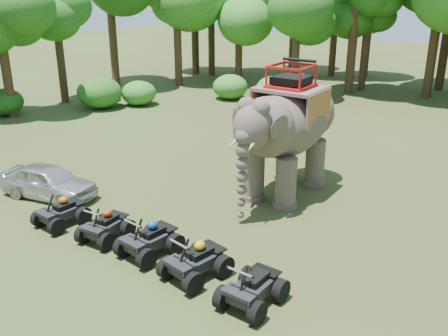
{
  "coord_description": "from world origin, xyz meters",
  "views": [
    {
      "loc": [
        8.71,
        -10.58,
        7.46
      ],
      "look_at": [
        0.0,
        1.2,
        1.9
      ],
      "focal_mm": 40.0,
      "sensor_mm": 36.0,
      "label": 1
    }
  ],
  "objects_px": {
    "atv_2": "(149,235)",
    "atv_0": "(61,208)",
    "atv_4": "(252,283)",
    "atv_1": "(105,222)",
    "atv_3": "(196,256)",
    "parked_car": "(48,181)",
    "elephant": "(287,130)"
  },
  "relations": [
    {
      "from": "atv_0",
      "to": "atv_1",
      "type": "bearing_deg",
      "value": 7.47
    },
    {
      "from": "atv_2",
      "to": "atv_3",
      "type": "xyz_separation_m",
      "value": [
        1.82,
        -0.11,
        0.01
      ]
    },
    {
      "from": "atv_0",
      "to": "atv_3",
      "type": "height_order",
      "value": "atv_3"
    },
    {
      "from": "parked_car",
      "to": "atv_4",
      "type": "bearing_deg",
      "value": -109.84
    },
    {
      "from": "parked_car",
      "to": "atv_1",
      "type": "height_order",
      "value": "parked_car"
    },
    {
      "from": "atv_4",
      "to": "atv_0",
      "type": "bearing_deg",
      "value": -179.18
    },
    {
      "from": "atv_0",
      "to": "atv_2",
      "type": "relative_size",
      "value": 0.92
    },
    {
      "from": "parked_car",
      "to": "atv_1",
      "type": "distance_m",
      "value": 4.2
    },
    {
      "from": "elephant",
      "to": "atv_1",
      "type": "bearing_deg",
      "value": -114.22
    },
    {
      "from": "atv_1",
      "to": "atv_3",
      "type": "relative_size",
      "value": 0.9
    },
    {
      "from": "parked_car",
      "to": "atv_1",
      "type": "relative_size",
      "value": 2.35
    },
    {
      "from": "atv_0",
      "to": "elephant",
      "type": "bearing_deg",
      "value": 57.66
    },
    {
      "from": "atv_1",
      "to": "atv_4",
      "type": "height_order",
      "value": "atv_4"
    },
    {
      "from": "atv_1",
      "to": "atv_2",
      "type": "relative_size",
      "value": 0.91
    },
    {
      "from": "atv_3",
      "to": "atv_4",
      "type": "distance_m",
      "value": 1.86
    },
    {
      "from": "atv_0",
      "to": "atv_4",
      "type": "bearing_deg",
      "value": 2.47
    },
    {
      "from": "elephant",
      "to": "atv_3",
      "type": "distance_m",
      "value": 6.72
    },
    {
      "from": "elephant",
      "to": "atv_3",
      "type": "relative_size",
      "value": 3.35
    },
    {
      "from": "atv_1",
      "to": "atv_4",
      "type": "bearing_deg",
      "value": -7.42
    },
    {
      "from": "atv_2",
      "to": "atv_0",
      "type": "bearing_deg",
      "value": -170.25
    },
    {
      "from": "atv_1",
      "to": "atv_3",
      "type": "bearing_deg",
      "value": -6.19
    },
    {
      "from": "elephant",
      "to": "atv_0",
      "type": "xyz_separation_m",
      "value": [
        -4.45,
        -6.63,
        -1.83
      ]
    },
    {
      "from": "parked_car",
      "to": "atv_0",
      "type": "bearing_deg",
      "value": -130.63
    },
    {
      "from": "parked_car",
      "to": "atv_2",
      "type": "xyz_separation_m",
      "value": [
        5.81,
        -0.77,
        0.01
      ]
    },
    {
      "from": "atv_1",
      "to": "atv_3",
      "type": "distance_m",
      "value": 3.54
    },
    {
      "from": "elephant",
      "to": "atv_2",
      "type": "height_order",
      "value": "elephant"
    },
    {
      "from": "atv_0",
      "to": "atv_4",
      "type": "height_order",
      "value": "atv_4"
    },
    {
      "from": "atv_1",
      "to": "atv_4",
      "type": "relative_size",
      "value": 0.93
    },
    {
      "from": "elephant",
      "to": "atv_3",
      "type": "height_order",
      "value": "elephant"
    },
    {
      "from": "atv_2",
      "to": "parked_car",
      "type": "bearing_deg",
      "value": 176.88
    },
    {
      "from": "parked_car",
      "to": "atv_2",
      "type": "relative_size",
      "value": 2.14
    },
    {
      "from": "atv_0",
      "to": "atv_3",
      "type": "xyz_separation_m",
      "value": [
        5.43,
        0.22,
        0.05
      ]
    }
  ]
}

